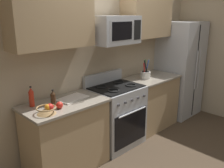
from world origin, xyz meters
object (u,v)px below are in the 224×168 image
refrigerator (180,69)px  cutting_board (72,98)px  prep_bowl (146,74)px  utensil_crock (145,74)px  apple_loose (59,105)px  microwave (115,30)px  bottle_hot_sauce (31,97)px  range_oven (116,115)px  bottle_soy (53,98)px  fruit_basket (47,110)px

refrigerator → cutting_board: refrigerator is taller
refrigerator → prep_bowl: (-0.85, 0.16, 0.03)m
utensil_crock → apple_loose: bearing=-176.0°
prep_bowl → cutting_board: bearing=-176.4°
apple_loose → microwave: bearing=8.0°
bottle_hot_sauce → prep_bowl: (2.15, -0.02, -0.09)m
range_oven → apple_loose: range_oven is taller
prep_bowl → range_oven: bearing=-170.9°
range_oven → prep_bowl: size_ratio=8.85×
bottle_soy → apple_loose: bearing=-89.7°
cutting_board → bottle_hot_sauce: (-0.49, 0.12, 0.10)m
utensil_crock → bottle_soy: 1.75m
fruit_basket → prep_bowl: size_ratio=1.76×
utensil_crock → bottle_hot_sauce: utensil_crock is taller
bottle_hot_sauce → prep_bowl: size_ratio=1.99×
bottle_soy → prep_bowl: bottle_soy is taller
utensil_crock → fruit_basket: (-1.93, -0.15, -0.03)m
range_oven → fruit_basket: range_oven is taller
utensil_crock → apple_loose: size_ratio=3.83×
bottle_soy → prep_bowl: (1.96, 0.14, -0.07)m
range_oven → bottle_hot_sauce: size_ratio=4.45×
microwave → bottle_soy: (-1.05, -0.02, -0.74)m
apple_loose → bottle_hot_sauce: 0.35m
fruit_basket → microwave: bearing=8.1°
cutting_board → bottle_soy: bearing=-173.4°
cutting_board → bottle_hot_sauce: bottle_hot_sauce is taller
refrigerator → apple_loose: 2.81m
range_oven → bottle_soy: bearing=179.6°
range_oven → utensil_crock: bearing=0.2°
refrigerator → bottle_soy: (-2.81, 0.03, 0.10)m
refrigerator → utensil_crock: bearing=178.9°
fruit_basket → cutting_board: fruit_basket is taller
apple_loose → bottle_hot_sauce: bottle_hot_sauce is taller
microwave → prep_bowl: microwave is taller
microwave → bottle_hot_sauce: 1.44m
fruit_basket → bottle_hot_sauce: size_ratio=0.89×
cutting_board → prep_bowl: 1.67m
prep_bowl → bottle_hot_sauce: bearing=179.5°
microwave → fruit_basket: microwave is taller
microwave → bottle_hot_sauce: (-1.24, 0.14, -0.71)m
bottle_hot_sauce → microwave: bearing=-6.5°
microwave → bottle_soy: microwave is taller
range_oven → fruit_basket: size_ratio=5.02×
fruit_basket → apple_loose: 0.18m
fruit_basket → bottle_hot_sauce: 0.32m
refrigerator → microwave: microwave is taller
utensil_crock → cutting_board: 1.46m
refrigerator → prep_bowl: bearing=169.0°
refrigerator → cutting_board: size_ratio=4.67×
microwave → bottle_soy: size_ratio=3.44×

